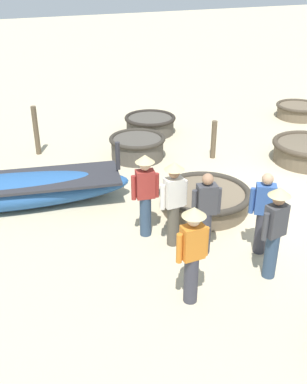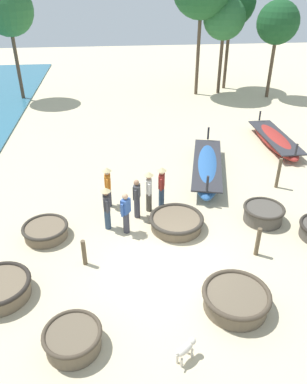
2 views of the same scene
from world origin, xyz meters
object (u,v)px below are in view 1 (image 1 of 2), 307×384
object	(u,v)px
coracle_tilted	(137,146)
mooring_post_mid_beach	(36,131)
fisherman_hauling	(264,212)
fisherman_standing_right	(275,227)
coracle_weathered	(298,110)
fisherman_with_hat	(206,212)
fisherman_by_coracle	(192,249)
mooring_post_inland	(214,140)
fisherman_standing_left	(174,199)
coracle_nearest	(150,124)
coracle_far_left	(205,199)
fisherman_crouching	(145,190)

from	to	relation	value
coracle_tilted	mooring_post_mid_beach	xyz separation A→B (m)	(1.47, 2.34, 0.35)
fisherman_hauling	fisherman_standing_right	bearing A→B (deg)	154.64
fisherman_hauling	mooring_post_mid_beach	size ratio (longest dim) A/B	1.17
coracle_weathered	fisherman_with_hat	distance (m)	8.96
fisherman_by_coracle	mooring_post_inland	bearing A→B (deg)	-36.25
coracle_weathered	fisherman_hauling	distance (m)	8.55
fisherman_hauling	fisherman_standing_left	bearing A→B (deg)	54.66
coracle_nearest	mooring_post_mid_beach	xyz separation A→B (m)	(-0.19, 3.52, 0.38)
coracle_nearest	mooring_post_inland	size ratio (longest dim) A/B	1.52
coracle_weathered	mooring_post_mid_beach	size ratio (longest dim) A/B	1.12
coracle_weathered	mooring_post_mid_beach	xyz separation A→B (m)	(0.64, 8.71, 0.42)
coracle_tilted	fisherman_hauling	distance (m)	5.05
fisherman_with_hat	fisherman_standing_left	xyz separation A→B (m)	(0.48, 0.38, 0.12)
coracle_nearest	fisherman_with_hat	world-z (taller)	fisherman_with_hat
coracle_far_left	mooring_post_inland	bearing A→B (deg)	-36.28
coracle_far_left	fisherman_standing_left	bearing A→B (deg)	124.93
fisherman_standing_right	fisherman_with_hat	bearing A→B (deg)	28.98
coracle_far_left	fisherman_crouching	size ratio (longest dim) A/B	1.17
fisherman_crouching	fisherman_hauling	distance (m)	2.16
coracle_far_left	coracle_weathered	size ratio (longest dim) A/B	1.29
fisherman_with_hat	fisherman_standing_left	world-z (taller)	fisherman_standing_left
coracle_far_left	fisherman_standing_right	world-z (taller)	fisherman_standing_right
coracle_tilted	mooring_post_inland	world-z (taller)	mooring_post_inland
coracle_tilted	fisherman_hauling	world-z (taller)	fisherman_hauling
fisherman_with_hat	mooring_post_mid_beach	xyz separation A→B (m)	(6.05, 1.59, -0.16)
coracle_tilted	fisherman_with_hat	distance (m)	4.67
mooring_post_inland	fisherman_standing_left	bearing A→B (deg)	137.34
coracle_nearest	fisherman_crouching	size ratio (longest dim) A/B	0.94
mooring_post_mid_beach	coracle_weathered	bearing A→B (deg)	-94.19
coracle_nearest	coracle_far_left	xyz separation A→B (m)	(-4.90, 1.07, -0.03)
coracle_nearest	fisherman_with_hat	size ratio (longest dim) A/B	1.00
coracle_nearest	fisherman_standing_right	xyz separation A→B (m)	(-7.33, 1.32, 0.67)
coracle_far_left	fisherman_with_hat	xyz separation A→B (m)	(-1.34, 0.85, 0.57)
fisherman_by_coracle	mooring_post_inland	xyz separation A→B (m)	(4.74, -3.47, -0.44)
fisherman_by_coracle	fisherman_standing_left	world-z (taller)	same
fisherman_standing_left	mooring_post_inland	distance (m)	4.39
fisherman_hauling	fisherman_standing_left	xyz separation A→B (m)	(0.92, 1.30, 0.12)
coracle_weathered	mooring_post_inland	xyz separation A→B (m)	(-1.72, 4.54, 0.26)
fisherman_standing_left	fisherman_with_hat	bearing A→B (deg)	-141.23
fisherman_by_coracle	fisherman_standing_right	bearing A→B (deg)	-91.70
coracle_tilted	mooring_post_mid_beach	distance (m)	2.79
coracle_weathered	fisherman_standing_right	bearing A→B (deg)	134.95
mooring_post_mid_beach	coracle_nearest	bearing A→B (deg)	-86.88
coracle_weathered	fisherman_standing_right	size ratio (longest dim) A/B	0.90
coracle_nearest	fisherman_hauling	distance (m)	6.78
coracle_weathered	coracle_tilted	world-z (taller)	coracle_tilted
fisherman_with_hat	fisherman_crouching	world-z (taller)	fisherman_crouching
coracle_far_left	mooring_post_mid_beach	bearing A→B (deg)	27.44
fisherman_crouching	coracle_tilted	bearing A→B (deg)	-21.99
coracle_tilted	mooring_post_inland	bearing A→B (deg)	-115.97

